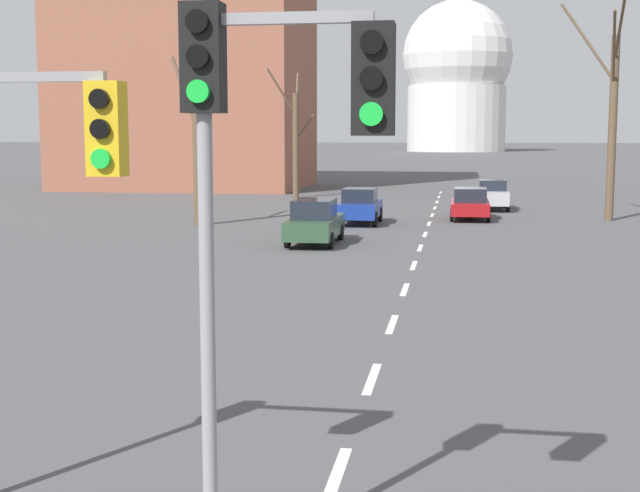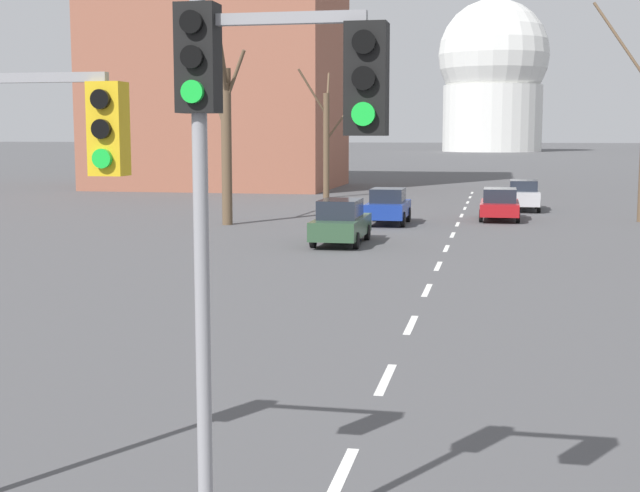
{
  "view_description": "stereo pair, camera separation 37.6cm",
  "coord_description": "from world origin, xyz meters",
  "px_view_note": "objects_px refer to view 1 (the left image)",
  "views": [
    {
      "loc": [
        1.47,
        -1.81,
        4.24
      ],
      "look_at": [
        0.01,
        7.34,
        3.07
      ],
      "focal_mm": 50.0,
      "sensor_mm": 36.0,
      "label": 1
    },
    {
      "loc": [
        1.83,
        -1.74,
        4.24
      ],
      "look_at": [
        0.01,
        7.34,
        3.07
      ],
      "focal_mm": 50.0,
      "sensor_mm": 36.0,
      "label": 2
    }
  ],
  "objects_px": {
    "sedan_mid_centre": "(315,222)",
    "traffic_signal_centre_tall": "(260,144)",
    "sedan_near_left": "(492,194)",
    "sedan_far_left": "(360,206)",
    "sedan_near_right": "(470,204)"
  },
  "relations": [
    {
      "from": "sedan_mid_centre",
      "to": "traffic_signal_centre_tall",
      "type": "bearing_deg",
      "value": -81.7
    },
    {
      "from": "sedan_near_left",
      "to": "sedan_far_left",
      "type": "xyz_separation_m",
      "value": [
        -6.39,
        -8.92,
        -0.01
      ]
    },
    {
      "from": "sedan_far_left",
      "to": "sedan_near_left",
      "type": "bearing_deg",
      "value": 54.39
    },
    {
      "from": "sedan_near_right",
      "to": "sedan_far_left",
      "type": "height_order",
      "value": "sedan_far_left"
    },
    {
      "from": "sedan_near_right",
      "to": "sedan_mid_centre",
      "type": "relative_size",
      "value": 0.96
    },
    {
      "from": "sedan_near_right",
      "to": "sedan_mid_centre",
      "type": "bearing_deg",
      "value": -118.73
    },
    {
      "from": "sedan_near_left",
      "to": "sedan_near_right",
      "type": "relative_size",
      "value": 1.01
    },
    {
      "from": "traffic_signal_centre_tall",
      "to": "sedan_far_left",
      "type": "height_order",
      "value": "traffic_signal_centre_tall"
    },
    {
      "from": "sedan_near_left",
      "to": "sedan_mid_centre",
      "type": "distance_m",
      "value": 18.28
    },
    {
      "from": "sedan_near_right",
      "to": "sedan_mid_centre",
      "type": "height_order",
      "value": "sedan_mid_centre"
    },
    {
      "from": "traffic_signal_centre_tall",
      "to": "sedan_far_left",
      "type": "relative_size",
      "value": 1.35
    },
    {
      "from": "traffic_signal_centre_tall",
      "to": "sedan_near_right",
      "type": "height_order",
      "value": "traffic_signal_centre_tall"
    },
    {
      "from": "traffic_signal_centre_tall",
      "to": "sedan_near_right",
      "type": "distance_m",
      "value": 36.94
    },
    {
      "from": "sedan_near_left",
      "to": "sedan_far_left",
      "type": "bearing_deg",
      "value": -125.61
    },
    {
      "from": "sedan_near_left",
      "to": "sedan_far_left",
      "type": "relative_size",
      "value": 1.09
    }
  ]
}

